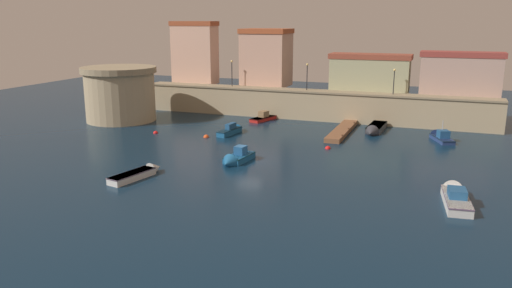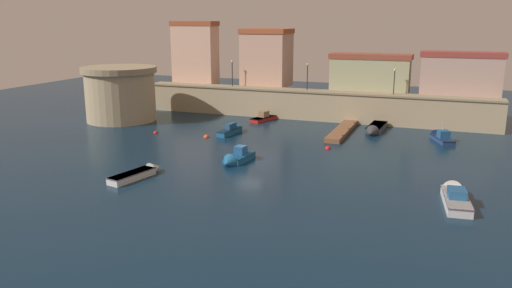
{
  "view_description": "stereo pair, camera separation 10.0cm",
  "coord_description": "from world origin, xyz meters",
  "views": [
    {
      "loc": [
        17.94,
        -45.47,
        13.83
      ],
      "look_at": [
        0.0,
        2.0,
        1.29
      ],
      "focal_mm": 35.5,
      "sensor_mm": 36.0,
      "label": 1
    },
    {
      "loc": [
        18.04,
        -45.44,
        13.83
      ],
      "look_at": [
        0.0,
        2.0,
        1.29
      ],
      "focal_mm": 35.5,
      "sensor_mm": 36.0,
      "label": 2
    }
  ],
  "objects": [
    {
      "name": "moored_boat_6",
      "position": [
        17.66,
        16.64,
        0.37
      ],
      "size": [
        3.39,
        5.5,
        2.93
      ],
      "rotation": [
        0.0,
        0.0,
        1.96
      ],
      "color": "navy",
      "rests_on": "ground"
    },
    {
      "name": "quay_lamp_2",
      "position": [
        11.38,
        23.46,
        6.39
      ],
      "size": [
        0.32,
        0.32,
        3.36
      ],
      "color": "black",
      "rests_on": "quay_wall"
    },
    {
      "name": "moored_boat_2",
      "position": [
        9.96,
        17.99,
        0.41
      ],
      "size": [
        2.09,
        6.98,
        1.66
      ],
      "rotation": [
        0.0,
        0.0,
        -1.62
      ],
      "color": "#333338",
      "rests_on": "ground"
    },
    {
      "name": "old_town_backdrop",
      "position": [
        -1.37,
        26.84,
        7.68
      ],
      "size": [
        47.79,
        5.79,
        9.64
      ],
      "color": "#D5A58D",
      "rests_on": "ground"
    },
    {
      "name": "moored_boat_4",
      "position": [
        19.27,
        -5.03,
        0.45
      ],
      "size": [
        2.47,
        6.97,
        1.83
      ],
      "rotation": [
        0.0,
        0.0,
        1.68
      ],
      "color": "silver",
      "rests_on": "ground"
    },
    {
      "name": "moored_boat_1",
      "position": [
        -7.3,
        -8.38,
        0.34
      ],
      "size": [
        2.52,
        6.12,
        1.27
      ],
      "rotation": [
        0.0,
        0.0,
        1.36
      ],
      "color": "silver",
      "rests_on": "ground"
    },
    {
      "name": "quay_lamp_0",
      "position": [
        -11.92,
        23.46,
        6.66
      ],
      "size": [
        0.32,
        0.32,
        3.83
      ],
      "color": "black",
      "rests_on": "quay_wall"
    },
    {
      "name": "mooring_buoy_2",
      "position": [
        6.3,
        7.68,
        0.0
      ],
      "size": [
        0.62,
        0.62,
        0.62
      ],
      "primitive_type": "sphere",
      "color": "red",
      "rests_on": "ground"
    },
    {
      "name": "pier_dock",
      "position": [
        6.17,
        16.14,
        0.27
      ],
      "size": [
        1.81,
        11.99,
        0.7
      ],
      "color": "brown",
      "rests_on": "ground"
    },
    {
      "name": "quay_wall",
      "position": [
        0.0,
        23.46,
        2.09
      ],
      "size": [
        50.24,
        2.94,
        4.15
      ],
      "color": "tan",
      "rests_on": "ground"
    },
    {
      "name": "ground_plane",
      "position": [
        0.0,
        0.0,
        0.0
      ],
      "size": [
        132.83,
        132.83,
        0.0
      ],
      "primitive_type": "plane",
      "color": "#0C2338"
    },
    {
      "name": "moored_boat_0",
      "position": [
        -6.62,
        11.14,
        0.43
      ],
      "size": [
        1.77,
        5.62,
        1.52
      ],
      "rotation": [
        0.0,
        0.0,
        1.45
      ],
      "color": "#195689",
      "rests_on": "ground"
    },
    {
      "name": "fortress_tower",
      "position": [
        -24.46,
        13.2,
        3.8
      ],
      "size": [
        10.28,
        10.28,
        7.49
      ],
      "color": "tan",
      "rests_on": "ground"
    },
    {
      "name": "moored_boat_3",
      "position": [
        -1.01,
        -1.04,
        0.42
      ],
      "size": [
        2.23,
        4.86,
        2.0
      ],
      "rotation": [
        0.0,
        0.0,
        -1.68
      ],
      "color": "#195689",
      "rests_on": "ground"
    },
    {
      "name": "mooring_buoy_1",
      "position": [
        -8.66,
        7.91,
        0.0
      ],
      "size": [
        0.68,
        0.68,
        0.68
      ],
      "primitive_type": "sphere",
      "color": "#EA4C19",
      "rests_on": "ground"
    },
    {
      "name": "quay_lamp_1",
      "position": [
        -0.46,
        23.46,
        6.6
      ],
      "size": [
        0.32,
        0.32,
        3.72
      ],
      "color": "black",
      "rests_on": "quay_wall"
    },
    {
      "name": "mooring_buoy_0",
      "position": [
        -15.59,
        7.73,
        0.0
      ],
      "size": [
        0.59,
        0.59,
        0.59
      ],
      "primitive_type": "sphere",
      "color": "red",
      "rests_on": "ground"
    },
    {
      "name": "moored_boat_5",
      "position": [
        -5.46,
        21.36,
        0.36
      ],
      "size": [
        3.14,
        6.43,
        1.77
      ],
      "rotation": [
        0.0,
        0.0,
        1.28
      ],
      "color": "red",
      "rests_on": "ground"
    }
  ]
}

